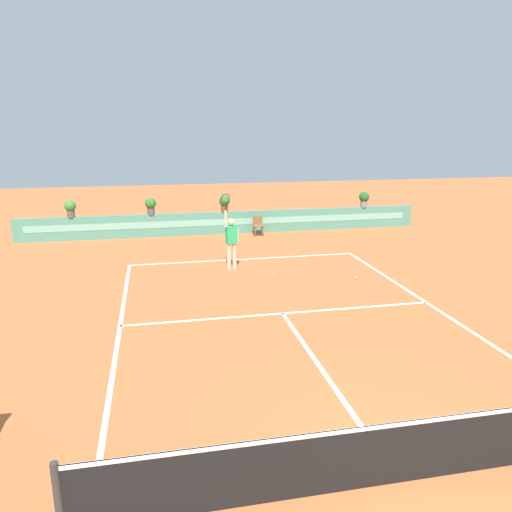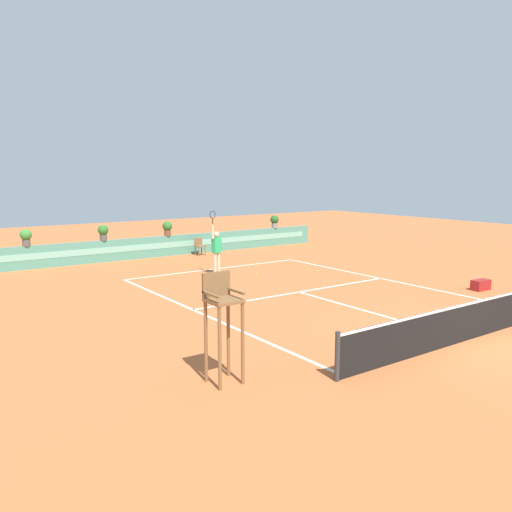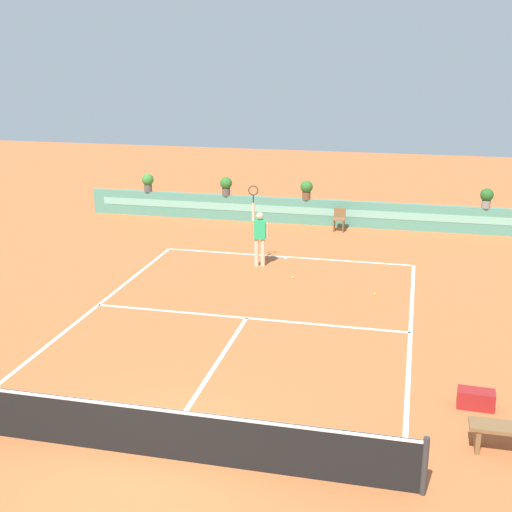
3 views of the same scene
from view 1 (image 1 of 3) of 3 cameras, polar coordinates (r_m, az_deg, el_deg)
The scene contains 12 objects.
ground_plane at distance 12.58m, azimuth 3.57°, elevation -7.32°, with size 60.00×60.00×0.00m, color #BC6033.
court_lines at distance 13.22m, azimuth 2.75°, elevation -6.16°, with size 8.32×11.94×0.01m.
net at distance 7.41m, azimuth 16.67°, elevation -20.71°, with size 8.92×0.10×1.00m.
back_wall_barrier at distance 22.24m, azimuth -3.42°, elevation 3.87°, with size 18.00×0.21×1.00m.
ball_kid_chair at distance 21.76m, azimuth 0.25°, elevation 3.59°, with size 0.44×0.44×0.85m.
tennis_player at distance 16.58m, azimuth -2.87°, elevation 1.99°, with size 0.61×0.29×2.58m.
tennis_ball_near_baseline at distance 16.14m, azimuth 2.09°, elevation -2.09°, with size 0.07×0.07×0.07m, color #CCE033.
tennis_ball_mid_court at distance 16.11m, azimuth 11.53°, elevation -2.43°, with size 0.07×0.07×0.07m, color #CCE033.
potted_plant_far_right at distance 23.91m, azimuth 12.40°, elevation 6.54°, with size 0.48×0.48×0.72m.
potted_plant_far_left at distance 22.15m, azimuth -20.71°, elevation 5.28°, with size 0.48×0.48×0.72m.
potted_plant_centre at distance 22.08m, azimuth -3.68°, elevation 6.19°, with size 0.48×0.48×0.72m.
potted_plant_left at distance 21.87m, azimuth -12.11°, elevation 5.80°, with size 0.48×0.48×0.72m.
Camera 1 is at (-3.11, -5.22, 4.76)m, focal length 34.53 mm.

